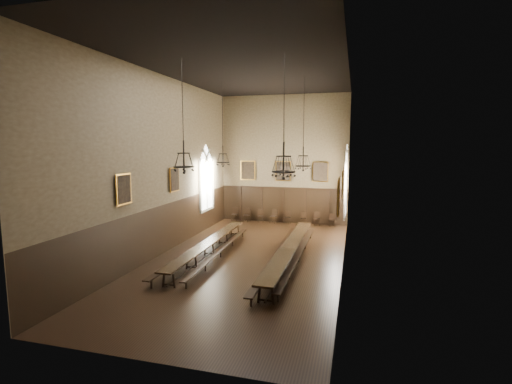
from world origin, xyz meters
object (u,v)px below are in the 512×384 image
at_px(chandelier_back_right, 303,160).
at_px(chandelier_front_right, 284,165).
at_px(chair_3, 274,219).
at_px(chair_7, 332,222).
at_px(chair_6, 317,221).
at_px(bench_right_inner, 278,256).
at_px(chair_4, 287,220).
at_px(bench_right_outer, 298,256).
at_px(chair_1, 247,218).
at_px(bench_left_outer, 200,249).
at_px(chandelier_front_left, 184,160).
at_px(table_right, 290,254).
at_px(chandelier_back_left, 223,156).
at_px(bench_left_inner, 221,252).
at_px(chair_5, 303,221).
at_px(chair_2, 261,218).
at_px(chair_0, 235,217).
at_px(table_left, 209,248).

bearing_deg(chandelier_back_right, chandelier_front_right, -91.03).
distance_m(chair_3, chair_7, 4.09).
xyz_separation_m(chair_6, chandelier_back_right, (-0.21, -6.03, 4.46)).
bearing_deg(bench_right_inner, chair_6, 83.69).
distance_m(chair_4, chair_6, 2.06).
bearing_deg(chair_3, chair_4, 15.32).
relative_size(chair_3, chair_4, 1.07).
bearing_deg(bench_right_outer, chair_1, 121.03).
distance_m(chair_4, chandelier_front_right, 11.99).
height_order(chair_4, chandelier_back_right, chandelier_back_right).
relative_size(bench_left_outer, chandelier_front_left, 2.24).
relative_size(chair_1, chair_4, 1.07).
bearing_deg(table_right, chair_7, 80.31).
height_order(bench_right_inner, chair_4, chair_4).
height_order(chandelier_back_left, chandelier_front_right, same).
bearing_deg(bench_left_inner, chair_5, 71.35).
relative_size(bench_right_inner, chair_6, 11.32).
bearing_deg(table_right, chair_4, 100.93).
distance_m(chandelier_back_left, chandelier_front_left, 5.72).
height_order(chair_6, chandelier_front_left, chandelier_front_left).
height_order(table_right, chair_7, chair_7).
xyz_separation_m(chair_5, chandelier_back_left, (-3.88, -5.54, 4.61)).
bearing_deg(chair_2, chair_0, 163.98).
xyz_separation_m(chandelier_front_left, chandelier_front_right, (4.16, 0.24, -0.15)).
height_order(bench_right_inner, chair_3, chair_3).
bearing_deg(bench_left_outer, chandelier_back_right, 26.68).
height_order(table_left, chandelier_back_right, chandelier_back_right).
relative_size(chair_3, chair_5, 1.10).
bearing_deg(chair_3, chandelier_front_right, -60.42).
height_order(bench_right_outer, chandelier_front_right, chandelier_front_right).
bearing_deg(chandelier_front_left, chair_3, 82.92).
relative_size(chair_0, chair_4, 1.05).
distance_m(bench_right_inner, chandelier_front_left, 6.30).
xyz_separation_m(chair_3, chair_6, (3.06, 0.05, -0.01)).
distance_m(bench_right_outer, chandelier_back_left, 7.23).
distance_m(bench_left_outer, chair_6, 9.87).
distance_m(table_left, chandelier_front_right, 6.57).
bearing_deg(chair_5, chair_3, -173.41).
xyz_separation_m(bench_left_outer, chair_0, (-0.95, 8.55, 0.00)).
bearing_deg(table_left, table_right, 0.02).
bearing_deg(table_left, chair_7, 56.89).
height_order(bench_right_outer, chair_6, chair_6).
bearing_deg(chair_2, chair_3, -22.08).
bearing_deg(chair_1, bench_right_inner, -54.15).
distance_m(chair_6, chandelier_back_right, 7.51).
bearing_deg(chair_0, bench_right_outer, -56.39).
distance_m(bench_right_inner, chair_2, 9.34).
distance_m(chair_7, chandelier_back_right, 7.57).
height_order(chandelier_back_right, chandelier_front_left, same).
bearing_deg(chair_3, bench_left_inner, -79.86).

